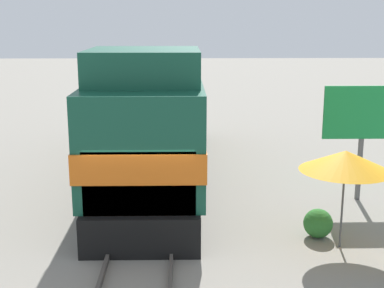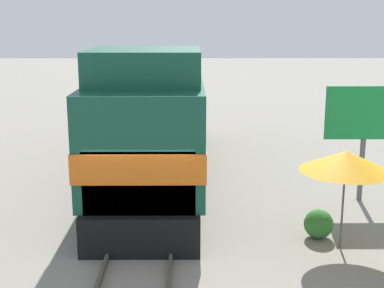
{
  "view_description": "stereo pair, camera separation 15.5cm",
  "coord_description": "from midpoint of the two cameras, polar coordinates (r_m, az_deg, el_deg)",
  "views": [
    {
      "loc": [
        0.96,
        -12.45,
        5.33
      ],
      "look_at": [
        1.2,
        -0.32,
        2.45
      ],
      "focal_mm": 50.0,
      "sensor_mm": 36.0,
      "label": 1
    },
    {
      "loc": [
        1.12,
        -12.45,
        5.33
      ],
      "look_at": [
        1.2,
        -0.32,
        2.45
      ],
      "focal_mm": 50.0,
      "sensor_mm": 36.0,
      "label": 2
    }
  ],
  "objects": [
    {
      "name": "ground_plane",
      "position": [
        13.58,
        -5.5,
        -9.82
      ],
      "size": [
        120.0,
        120.0,
        0.0
      ],
      "primitive_type": "plane",
      "color": "gray"
    },
    {
      "name": "rail_near",
      "position": [
        13.63,
        -8.56,
        -9.49
      ],
      "size": [
        0.08,
        40.34,
        0.15
      ],
      "primitive_type": "cube",
      "color": "#4C4742",
      "rests_on": "ground_plane"
    },
    {
      "name": "rail_far",
      "position": [
        13.52,
        -2.44,
        -9.54
      ],
      "size": [
        0.08,
        40.34,
        0.15
      ],
      "primitive_type": "cube",
      "color": "#4C4742",
      "rests_on": "ground_plane"
    },
    {
      "name": "locomotive",
      "position": [
        17.77,
        -4.46,
        2.39
      ],
      "size": [
        3.05,
        13.32,
        4.55
      ],
      "color": "black",
      "rests_on": "ground_plane"
    },
    {
      "name": "vendor_umbrella",
      "position": [
        12.74,
        15.71,
        -1.73
      ],
      "size": [
        2.11,
        2.11,
        2.37
      ],
      "color": "#4C4C4C",
      "rests_on": "ground_plane"
    },
    {
      "name": "billboard_sign",
      "position": [
        16.27,
        17.51,
        2.72
      ],
      "size": [
        2.32,
        0.12,
        3.42
      ],
      "color": "#595959",
      "rests_on": "ground_plane"
    },
    {
      "name": "shrub_cluster",
      "position": [
        13.72,
        12.98,
        -8.24
      ],
      "size": [
        0.73,
        0.73,
        0.73
      ],
      "primitive_type": "sphere",
      "color": "#2D722D",
      "rests_on": "ground_plane"
    }
  ]
}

